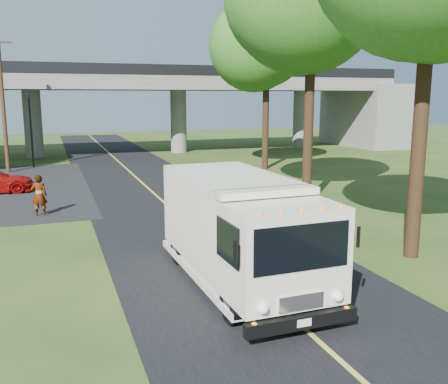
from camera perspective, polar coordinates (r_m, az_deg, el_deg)
name	(u,v)px	position (r m, az deg, el deg)	size (l,w,h in m)	color
ground	(261,290)	(13.03, 4.22, -11.13)	(120.00, 120.00, 0.00)	#2A4117
road	(170,208)	(22.15, -6.15, -1.88)	(7.00, 90.00, 0.02)	black
lane_line	(170,208)	(22.15, -6.15, -1.83)	(0.12, 90.00, 0.01)	gold
overpass	(108,100)	(43.33, -13.09, 10.17)	(54.00, 10.00, 7.30)	slate
traffic_signal	(30,121)	(37.11, -21.25, 7.55)	(0.18, 0.22, 5.20)	black
utility_pole	(3,101)	(35.15, -23.97, 9.49)	(1.60, 0.26, 9.00)	#472D19
tree_right_far	(271,43)	(34.12, 5.36, 16.59)	(5.77, 5.67, 10.99)	#382314
step_van	(240,228)	(12.93, 1.81, -4.08)	(2.67, 6.82, 2.84)	silver
pedestrian	(39,195)	(21.92, -20.37, -0.37)	(0.63, 0.41, 1.72)	gray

